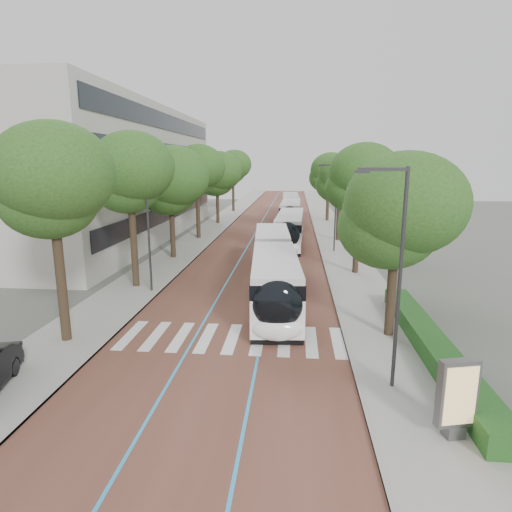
{
  "coord_description": "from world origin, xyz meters",
  "views": [
    {
      "loc": [
        3.08,
        -17.91,
        8.24
      ],
      "look_at": [
        0.65,
        8.65,
        2.4
      ],
      "focal_mm": 30.0,
      "sensor_mm": 36.0,
      "label": 1
    }
  ],
  "objects": [
    {
      "name": "road",
      "position": [
        0.0,
        40.0,
        0.01
      ],
      "size": [
        11.0,
        140.0,
        0.02
      ],
      "primitive_type": "cube",
      "color": "brown",
      "rests_on": "ground"
    },
    {
      "name": "trees_left",
      "position": [
        -7.5,
        27.27,
        6.92
      ],
      "size": [
        6.27,
        60.44,
        9.77
      ],
      "color": "black",
      "rests_on": "ground"
    },
    {
      "name": "lamp_post_left",
      "position": [
        -6.1,
        8.0,
        4.12
      ],
      "size": [
        0.14,
        0.14,
        8.0
      ],
      "primitive_type": "cylinder",
      "color": "#323234",
      "rests_on": "sidewalk_left"
    },
    {
      "name": "lead_bus",
      "position": [
        1.77,
        8.73,
        1.63
      ],
      "size": [
        3.82,
        18.53,
        3.2
      ],
      "rotation": [
        0.0,
        0.0,
        0.07
      ],
      "color": "black",
      "rests_on": "ground"
    },
    {
      "name": "streetlight_far",
      "position": [
        6.62,
        22.0,
        4.82
      ],
      "size": [
        1.82,
        0.2,
        8.0
      ],
      "color": "#323234",
      "rests_on": "sidewalk_right"
    },
    {
      "name": "bus_queued_0",
      "position": [
        2.59,
        24.8,
        1.62
      ],
      "size": [
        2.9,
        12.47,
        3.2
      ],
      "rotation": [
        0.0,
        0.0,
        -0.03
      ],
      "color": "white",
      "rests_on": "ground"
    },
    {
      "name": "ad_panel",
      "position": [
        7.98,
        -5.92,
        1.43
      ],
      "size": [
        1.24,
        0.61,
        2.49
      ],
      "rotation": [
        0.0,
        0.0,
        0.25
      ],
      "color": "#59595B",
      "rests_on": "sidewalk_right"
    },
    {
      "name": "hedge",
      "position": [
        9.1,
        0.0,
        0.52
      ],
      "size": [
        1.2,
        14.0,
        0.8
      ],
      "primitive_type": "cube",
      "color": "#1B4518",
      "rests_on": "sidewalk_right"
    },
    {
      "name": "kerb_right",
      "position": [
        5.6,
        40.0,
        0.06
      ],
      "size": [
        0.2,
        140.0,
        0.14
      ],
      "primitive_type": "cube",
      "color": "gray",
      "rests_on": "ground"
    },
    {
      "name": "ground",
      "position": [
        0.0,
        0.0,
        0.0
      ],
      "size": [
        160.0,
        160.0,
        0.0
      ],
      "primitive_type": "plane",
      "color": "#51544C",
      "rests_on": "ground"
    },
    {
      "name": "lane_line_left",
      "position": [
        -1.6,
        40.0,
        0.02
      ],
      "size": [
        0.12,
        126.0,
        0.01
      ],
      "primitive_type": "cube",
      "color": "#2993D1",
      "rests_on": "road"
    },
    {
      "name": "kerb_left",
      "position": [
        -5.6,
        40.0,
        0.06
      ],
      "size": [
        0.2,
        140.0,
        0.14
      ],
      "primitive_type": "cube",
      "color": "gray",
      "rests_on": "ground"
    },
    {
      "name": "bus_queued_2",
      "position": [
        2.35,
        51.64,
        1.62
      ],
      "size": [
        2.87,
        12.46,
        3.2
      ],
      "rotation": [
        0.0,
        0.0,
        0.03
      ],
      "color": "white",
      "rests_on": "ground"
    },
    {
      "name": "office_building",
      "position": [
        -19.47,
        28.0,
        7.0
      ],
      "size": [
        18.11,
        40.0,
        14.0
      ],
      "color": "#99968E",
      "rests_on": "ground"
    },
    {
      "name": "zebra_crossing",
      "position": [
        0.2,
        1.0,
        0.03
      ],
      "size": [
        10.55,
        3.6,
        0.01
      ],
      "color": "silver",
      "rests_on": "ground"
    },
    {
      "name": "sidewalk_right",
      "position": [
        7.5,
        40.0,
        0.06
      ],
      "size": [
        4.0,
        140.0,
        0.12
      ],
      "primitive_type": "cube",
      "color": "#9C9994",
      "rests_on": "ground"
    },
    {
      "name": "bus_queued_1",
      "position": [
        2.5,
        38.76,
        1.62
      ],
      "size": [
        2.71,
        12.43,
        3.2
      ],
      "rotation": [
        0.0,
        0.0,
        -0.01
      ],
      "color": "white",
      "rests_on": "ground"
    },
    {
      "name": "streetlight_near",
      "position": [
        6.62,
        -3.0,
        4.82
      ],
      "size": [
        1.82,
        0.2,
        8.0
      ],
      "color": "#323234",
      "rests_on": "sidewalk_right"
    },
    {
      "name": "sidewalk_left",
      "position": [
        -7.5,
        40.0,
        0.06
      ],
      "size": [
        4.0,
        140.0,
        0.12
      ],
      "primitive_type": "cube",
      "color": "#9C9994",
      "rests_on": "ground"
    },
    {
      "name": "lane_line_right",
      "position": [
        1.6,
        40.0,
        0.02
      ],
      "size": [
        0.12,
        126.0,
        0.01
      ],
      "primitive_type": "cube",
      "color": "#2993D1",
      "rests_on": "road"
    },
    {
      "name": "trees_right",
      "position": [
        7.7,
        23.0,
        6.42
      ],
      "size": [
        5.75,
        47.63,
        9.08
      ],
      "color": "black",
      "rests_on": "ground"
    }
  ]
}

